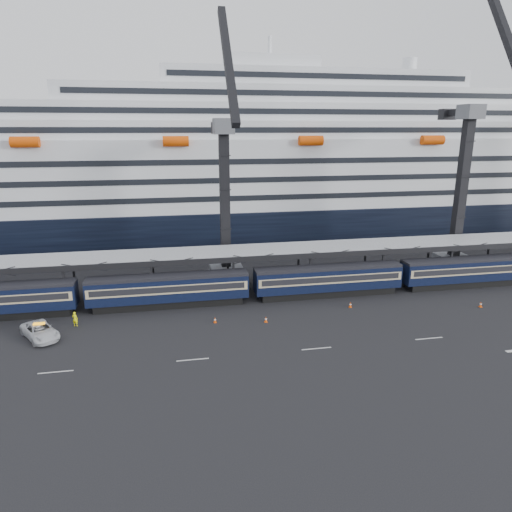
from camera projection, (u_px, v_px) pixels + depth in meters
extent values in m
plane|color=black|center=(426.00, 321.00, 50.73)|extent=(260.00, 260.00, 0.00)
cube|color=beige|center=(56.00, 372.00, 40.14)|extent=(3.00, 0.15, 0.02)
cube|color=beige|center=(193.00, 360.00, 42.29)|extent=(3.00, 0.15, 0.02)
cube|color=beige|center=(317.00, 349.00, 44.43)|extent=(3.00, 0.15, 0.02)
cube|color=beige|center=(429.00, 338.00, 46.58)|extent=(3.00, 0.15, 0.02)
cube|color=black|center=(170.00, 302.00, 55.06)|extent=(17.48, 2.40, 0.90)
cube|color=black|center=(169.00, 288.00, 54.58)|extent=(19.00, 2.80, 2.70)
cube|color=#BFAF87|center=(169.00, 286.00, 54.50)|extent=(18.62, 2.92, 1.05)
cube|color=black|center=(169.00, 286.00, 54.48)|extent=(17.86, 2.98, 0.70)
cube|color=black|center=(168.00, 276.00, 54.18)|extent=(19.00, 2.50, 0.35)
cube|color=black|center=(327.00, 292.00, 58.64)|extent=(17.48, 2.40, 0.90)
cube|color=black|center=(328.00, 279.00, 58.16)|extent=(19.00, 2.80, 2.70)
cube|color=#BFAF87|center=(328.00, 276.00, 58.08)|extent=(18.62, 2.92, 1.05)
cube|color=black|center=(328.00, 276.00, 58.06)|extent=(17.86, 2.98, 0.70)
cube|color=black|center=(329.00, 267.00, 57.75)|extent=(19.00, 2.50, 0.35)
cube|color=black|center=(467.00, 282.00, 62.22)|extent=(17.48, 2.40, 0.90)
cube|color=black|center=(469.00, 270.00, 61.74)|extent=(19.00, 2.80, 2.70)
cube|color=#BFAF87|center=(469.00, 268.00, 61.65)|extent=(18.62, 2.92, 1.05)
cube|color=black|center=(469.00, 267.00, 61.64)|extent=(17.86, 2.98, 0.70)
cube|color=black|center=(470.00, 259.00, 61.33)|extent=(19.00, 2.50, 0.35)
cube|color=gray|center=(375.00, 244.00, 62.53)|extent=(130.00, 6.00, 0.25)
cube|color=black|center=(385.00, 252.00, 59.77)|extent=(130.00, 0.25, 0.70)
cube|color=black|center=(366.00, 241.00, 65.45)|extent=(130.00, 0.25, 0.70)
cube|color=black|center=(65.00, 288.00, 53.45)|extent=(0.25, 0.25, 5.40)
cube|color=black|center=(74.00, 273.00, 58.75)|extent=(0.25, 0.25, 5.40)
cube|color=black|center=(152.00, 283.00, 55.24)|extent=(0.25, 0.25, 5.40)
cube|color=black|center=(153.00, 269.00, 60.54)|extent=(0.25, 0.25, 5.40)
cube|color=black|center=(234.00, 278.00, 57.02)|extent=(0.25, 0.25, 5.40)
cube|color=black|center=(228.00, 265.00, 62.32)|extent=(0.25, 0.25, 5.40)
cube|color=black|center=(310.00, 273.00, 58.81)|extent=(0.25, 0.25, 5.40)
cube|color=black|center=(298.00, 261.00, 64.11)|extent=(0.25, 0.25, 5.40)
cube|color=black|center=(382.00, 269.00, 60.60)|extent=(0.25, 0.25, 5.40)
cube|color=black|center=(365.00, 258.00, 65.90)|extent=(0.25, 0.25, 5.40)
cube|color=black|center=(451.00, 265.00, 62.39)|extent=(0.25, 0.25, 5.40)
cube|color=black|center=(428.00, 254.00, 67.69)|extent=(0.25, 0.25, 5.40)
cube|color=black|center=(488.00, 251.00, 69.48)|extent=(0.25, 0.25, 5.40)
cube|color=black|center=(307.00, 216.00, 93.32)|extent=(200.00, 28.00, 7.00)
cube|color=silver|center=(308.00, 169.00, 90.77)|extent=(190.00, 26.88, 12.00)
cube|color=silver|center=(309.00, 130.00, 88.76)|extent=(160.00, 24.64, 3.00)
cube|color=black|center=(331.00, 130.00, 77.05)|extent=(153.60, 0.12, 0.90)
cube|color=silver|center=(310.00, 114.00, 87.95)|extent=(124.00, 21.84, 3.00)
cube|color=black|center=(329.00, 112.00, 77.57)|extent=(119.04, 0.12, 0.90)
cube|color=silver|center=(310.00, 97.00, 87.14)|extent=(90.00, 19.04, 3.00)
cube|color=black|center=(327.00, 94.00, 78.09)|extent=(86.40, 0.12, 0.90)
cube|color=silver|center=(311.00, 81.00, 86.34)|extent=(56.00, 16.24, 3.00)
cube|color=black|center=(325.00, 76.00, 78.61)|extent=(53.76, 0.12, 0.90)
cube|color=silver|center=(270.00, 65.00, 84.24)|extent=(16.00, 12.00, 2.50)
cylinder|color=silver|center=(409.00, 66.00, 89.11)|extent=(2.80, 2.80, 3.00)
cylinder|color=#E24907|center=(25.00, 142.00, 67.34)|extent=(4.00, 1.60, 1.60)
cylinder|color=#E24907|center=(176.00, 141.00, 71.27)|extent=(4.00, 1.60, 1.60)
cylinder|color=#E24907|center=(311.00, 141.00, 75.21)|extent=(4.00, 1.60, 1.60)
cylinder|color=#E24907|center=(432.00, 140.00, 79.15)|extent=(4.00, 1.60, 1.60)
cube|color=#4A4C51|center=(226.00, 272.00, 64.86)|extent=(4.50, 4.50, 2.00)
cube|color=black|center=(225.00, 202.00, 62.18)|extent=(1.30, 1.30, 18.00)
cube|color=#4A4C51|center=(223.00, 126.00, 59.49)|extent=(2.60, 3.20, 2.00)
cube|color=black|center=(228.00, 63.00, 52.16)|extent=(0.90, 12.26, 14.37)
cube|color=black|center=(221.00, 126.00, 61.87)|extent=(0.90, 5.04, 0.90)
cube|color=black|center=(219.00, 128.00, 64.31)|extent=(2.20, 1.60, 1.60)
cube|color=#4A4C51|center=(453.00, 261.00, 70.18)|extent=(4.50, 4.50, 2.00)
cube|color=black|center=(461.00, 190.00, 67.22)|extent=(1.30, 1.30, 20.00)
cube|color=#4A4C51|center=(471.00, 112.00, 64.27)|extent=(2.60, 3.20, 2.00)
cube|color=black|center=(508.00, 41.00, 56.64)|extent=(0.90, 12.21, 16.90)
cube|color=black|center=(459.00, 112.00, 66.92)|extent=(0.90, 5.60, 0.90)
cube|color=black|center=(447.00, 114.00, 69.62)|extent=(2.20, 1.60, 1.60)
imported|color=silver|center=(40.00, 331.00, 46.49)|extent=(5.06, 5.97, 1.52)
imported|color=#F6F40C|center=(75.00, 319.00, 49.31)|extent=(0.69, 0.56, 1.65)
cube|color=#E24907|center=(215.00, 322.00, 50.42)|extent=(0.33, 0.33, 0.04)
cone|color=#E24907|center=(215.00, 320.00, 50.33)|extent=(0.28, 0.28, 0.63)
cylinder|color=white|center=(215.00, 320.00, 50.33)|extent=(0.24, 0.24, 0.11)
cube|color=#E24907|center=(266.00, 322.00, 50.54)|extent=(0.35, 0.35, 0.04)
cone|color=#E24907|center=(266.00, 319.00, 50.45)|extent=(0.29, 0.29, 0.66)
cylinder|color=white|center=(266.00, 319.00, 50.45)|extent=(0.25, 0.25, 0.11)
cube|color=#E24907|center=(350.00, 307.00, 54.75)|extent=(0.35, 0.35, 0.04)
cone|color=#E24907|center=(350.00, 304.00, 54.66)|extent=(0.30, 0.30, 0.67)
cylinder|color=white|center=(350.00, 304.00, 54.66)|extent=(0.25, 0.25, 0.11)
cube|color=#E24907|center=(480.00, 307.00, 54.81)|extent=(0.35, 0.35, 0.04)
cone|color=#E24907|center=(481.00, 304.00, 54.72)|extent=(0.30, 0.30, 0.67)
cylinder|color=white|center=(481.00, 304.00, 54.72)|extent=(0.25, 0.25, 0.11)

